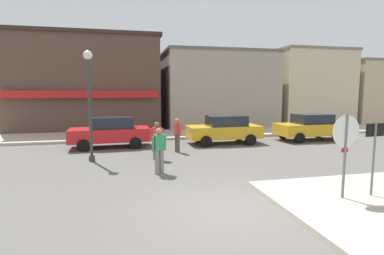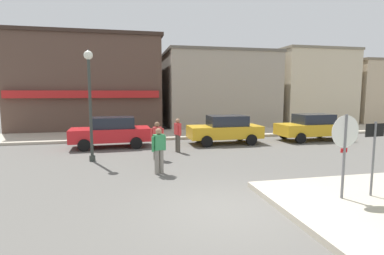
{
  "view_description": "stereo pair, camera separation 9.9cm",
  "coord_description": "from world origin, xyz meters",
  "px_view_note": "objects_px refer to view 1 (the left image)",
  "views": [
    {
      "loc": [
        -2.5,
        -6.58,
        2.85
      ],
      "look_at": [
        0.02,
        4.5,
        1.5
      ],
      "focal_mm": 28.0,
      "sensor_mm": 36.0,
      "label": 1
    },
    {
      "loc": [
        -2.4,
        -6.6,
        2.85
      ],
      "look_at": [
        0.02,
        4.5,
        1.5
      ],
      "focal_mm": 28.0,
      "sensor_mm": 36.0,
      "label": 2
    }
  ],
  "objects_px": {
    "pedestrian_crossing_near": "(157,139)",
    "pedestrian_kerb_side": "(159,149)",
    "parked_car_second": "(224,129)",
    "pedestrian_crossing_far": "(177,134)",
    "lamp_post": "(89,89)",
    "parked_car_nearest": "(110,132)",
    "stop_sign": "(345,145)",
    "parked_car_third": "(310,127)",
    "one_way_sign": "(374,151)"
  },
  "relations": [
    {
      "from": "parked_car_nearest",
      "to": "pedestrian_kerb_side",
      "type": "xyz_separation_m",
      "value": [
        1.87,
        -5.63,
        0.06
      ]
    },
    {
      "from": "stop_sign",
      "to": "one_way_sign",
      "type": "xyz_separation_m",
      "value": [
        0.88,
        0.0,
        -0.19
      ]
    },
    {
      "from": "lamp_post",
      "to": "pedestrian_crossing_near",
      "type": "distance_m",
      "value": 3.41
    },
    {
      "from": "one_way_sign",
      "to": "parked_car_nearest",
      "type": "distance_m",
      "value": 11.8
    },
    {
      "from": "lamp_post",
      "to": "pedestrian_crossing_far",
      "type": "bearing_deg",
      "value": 15.91
    },
    {
      "from": "one_way_sign",
      "to": "pedestrian_crossing_near",
      "type": "height_order",
      "value": "one_way_sign"
    },
    {
      "from": "pedestrian_crossing_far",
      "to": "one_way_sign",
      "type": "bearing_deg",
      "value": -62.5
    },
    {
      "from": "parked_car_nearest",
      "to": "pedestrian_crossing_far",
      "type": "distance_m",
      "value": 3.75
    },
    {
      "from": "lamp_post",
      "to": "pedestrian_crossing_far",
      "type": "height_order",
      "value": "lamp_post"
    },
    {
      "from": "lamp_post",
      "to": "pedestrian_kerb_side",
      "type": "distance_m",
      "value": 4.12
    },
    {
      "from": "parked_car_second",
      "to": "pedestrian_crossing_far",
      "type": "relative_size",
      "value": 2.49
    },
    {
      "from": "parked_car_third",
      "to": "lamp_post",
      "type": "bearing_deg",
      "value": -166.67
    },
    {
      "from": "parked_car_third",
      "to": "pedestrian_kerb_side",
      "type": "distance_m",
      "value": 11.0
    },
    {
      "from": "stop_sign",
      "to": "parked_car_third",
      "type": "height_order",
      "value": "stop_sign"
    },
    {
      "from": "parked_car_third",
      "to": "parked_car_nearest",
      "type": "bearing_deg",
      "value": 178.74
    },
    {
      "from": "stop_sign",
      "to": "pedestrian_crossing_far",
      "type": "bearing_deg",
      "value": 111.93
    },
    {
      "from": "parked_car_second",
      "to": "pedestrian_crossing_near",
      "type": "xyz_separation_m",
      "value": [
        -4.06,
        -3.16,
        0.06
      ]
    },
    {
      "from": "stop_sign",
      "to": "pedestrian_crossing_near",
      "type": "relative_size",
      "value": 1.43
    },
    {
      "from": "parked_car_nearest",
      "to": "pedestrian_crossing_far",
      "type": "height_order",
      "value": "pedestrian_crossing_far"
    },
    {
      "from": "lamp_post",
      "to": "one_way_sign",
      "type": "bearing_deg",
      "value": -39.73
    },
    {
      "from": "one_way_sign",
      "to": "lamp_post",
      "type": "relative_size",
      "value": 0.46
    },
    {
      "from": "parked_car_second",
      "to": "one_way_sign",
      "type": "bearing_deg",
      "value": -84.38
    },
    {
      "from": "pedestrian_crossing_near",
      "to": "pedestrian_crossing_far",
      "type": "xyz_separation_m",
      "value": [
        1.1,
        1.36,
        0.0
      ]
    },
    {
      "from": "stop_sign",
      "to": "pedestrian_crossing_near",
      "type": "distance_m",
      "value": 7.35
    },
    {
      "from": "stop_sign",
      "to": "parked_car_third",
      "type": "relative_size",
      "value": 0.57
    },
    {
      "from": "parked_car_second",
      "to": "pedestrian_kerb_side",
      "type": "distance_m",
      "value": 6.85
    },
    {
      "from": "one_way_sign",
      "to": "parked_car_second",
      "type": "relative_size",
      "value": 0.52
    },
    {
      "from": "parked_car_second",
      "to": "pedestrian_kerb_side",
      "type": "xyz_separation_m",
      "value": [
        -4.23,
        -5.38,
        0.06
      ]
    },
    {
      "from": "parked_car_second",
      "to": "parked_car_third",
      "type": "bearing_deg",
      "value": -0.06
    },
    {
      "from": "pedestrian_crossing_near",
      "to": "pedestrian_kerb_side",
      "type": "distance_m",
      "value": 2.23
    },
    {
      "from": "parked_car_third",
      "to": "pedestrian_crossing_far",
      "type": "distance_m",
      "value": 8.51
    },
    {
      "from": "pedestrian_crossing_far",
      "to": "lamp_post",
      "type": "bearing_deg",
      "value": -164.09
    },
    {
      "from": "one_way_sign",
      "to": "pedestrian_crossing_near",
      "type": "relative_size",
      "value": 1.3
    },
    {
      "from": "lamp_post",
      "to": "parked_car_second",
      "type": "relative_size",
      "value": 1.13
    },
    {
      "from": "parked_car_second",
      "to": "parked_car_nearest",
      "type": "bearing_deg",
      "value": 177.7
    },
    {
      "from": "pedestrian_crossing_near",
      "to": "pedestrian_crossing_far",
      "type": "bearing_deg",
      "value": 50.97
    },
    {
      "from": "lamp_post",
      "to": "parked_car_nearest",
      "type": "bearing_deg",
      "value": 78.56
    },
    {
      "from": "parked_car_nearest",
      "to": "parked_car_second",
      "type": "relative_size",
      "value": 1.02
    },
    {
      "from": "one_way_sign",
      "to": "parked_car_third",
      "type": "bearing_deg",
      "value": 64.22
    },
    {
      "from": "parked_car_nearest",
      "to": "pedestrian_kerb_side",
      "type": "bearing_deg",
      "value": -71.58
    },
    {
      "from": "lamp_post",
      "to": "parked_car_nearest",
      "type": "xyz_separation_m",
      "value": [
        0.63,
        3.12,
        -2.15
      ]
    },
    {
      "from": "parked_car_third",
      "to": "pedestrian_crossing_far",
      "type": "height_order",
      "value": "pedestrian_crossing_far"
    },
    {
      "from": "parked_car_second",
      "to": "pedestrian_crossing_far",
      "type": "height_order",
      "value": "pedestrian_crossing_far"
    },
    {
      "from": "stop_sign",
      "to": "parked_car_third",
      "type": "distance_m",
      "value": 10.68
    },
    {
      "from": "parked_car_third",
      "to": "pedestrian_kerb_side",
      "type": "bearing_deg",
      "value": -150.73
    },
    {
      "from": "pedestrian_crossing_near",
      "to": "pedestrian_kerb_side",
      "type": "bearing_deg",
      "value": -94.29
    },
    {
      "from": "parked_car_nearest",
      "to": "pedestrian_crossing_near",
      "type": "bearing_deg",
      "value": -59.05
    },
    {
      "from": "stop_sign",
      "to": "pedestrian_crossing_far",
      "type": "height_order",
      "value": "stop_sign"
    },
    {
      "from": "parked_car_second",
      "to": "pedestrian_kerb_side",
      "type": "bearing_deg",
      "value": -128.17
    },
    {
      "from": "pedestrian_crossing_far",
      "to": "parked_car_nearest",
      "type": "bearing_deg",
      "value": 147.0
    }
  ]
}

